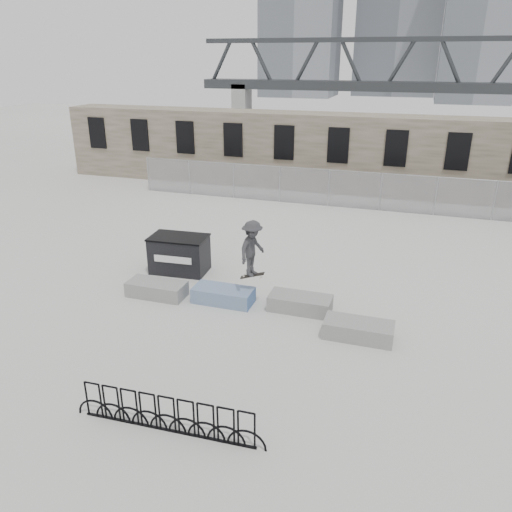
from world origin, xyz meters
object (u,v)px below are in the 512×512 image
at_px(planter_offset, 358,329).
at_px(skateboarder, 252,248).
at_px(bike_rack, 167,415).
at_px(planter_far_left, 157,288).
at_px(planter_center_right, 300,303).
at_px(dumpster, 179,254).
at_px(planter_center_left, 223,295).

height_order(planter_offset, skateboarder, skateboarder).
bearing_deg(bike_rack, skateboarder, 91.26).
bearing_deg(planter_far_left, planter_center_right, 5.67).
height_order(dumpster, bike_rack, dumpster).
relative_size(planter_center_right, dumpster, 0.90).
bearing_deg(dumpster, skateboarder, -30.05).
xyz_separation_m(planter_center_right, skateboarder, (-1.61, -0.04, 1.69)).
xyz_separation_m(planter_center_right, bike_rack, (-1.47, -6.36, 0.16)).
bearing_deg(dumpster, planter_center_right, -22.06).
bearing_deg(planter_far_left, planter_offset, -5.29).
bearing_deg(planter_center_left, dumpster, 142.96).
xyz_separation_m(planter_far_left, skateboarder, (3.30, 0.45, 1.69)).
height_order(planter_far_left, planter_offset, same).
xyz_separation_m(planter_center_left, planter_offset, (4.57, -0.90, 0.00)).
bearing_deg(skateboarder, planter_center_left, 115.82).
height_order(planter_offset, dumpster, dumpster).
distance_m(planter_offset, dumpster, 7.63).
height_order(planter_center_right, skateboarder, skateboarder).
bearing_deg(planter_center_right, bike_rack, -103.01).
distance_m(planter_far_left, skateboarder, 3.74).
bearing_deg(planter_center_right, dumpster, 161.82).
relative_size(dumpster, bike_rack, 0.49).
bearing_deg(bike_rack, planter_center_right, 76.99).
bearing_deg(skateboarder, dumpster, 78.46).
relative_size(planter_far_left, planter_offset, 1.00).
distance_m(bike_rack, skateboarder, 6.51).
bearing_deg(skateboarder, bike_rack, -164.11).
height_order(planter_far_left, dumpster, dumpster).
xyz_separation_m(planter_center_left, planter_center_right, (2.57, 0.23, 0.00)).
xyz_separation_m(planter_far_left, planter_offset, (6.91, -0.64, 0.00)).
bearing_deg(planter_center_right, planter_far_left, -174.33).
distance_m(dumpster, skateboarder, 4.07).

